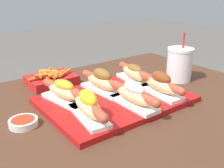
{
  "coord_description": "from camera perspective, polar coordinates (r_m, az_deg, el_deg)",
  "views": [
    {
      "loc": [
        -0.45,
        -0.6,
        1.06
      ],
      "look_at": [
        0.03,
        0.04,
        0.76
      ],
      "focal_mm": 42.0,
      "sensor_mm": 36.0,
      "label": 1
    }
  ],
  "objects": [
    {
      "name": "hot_dog_4",
      "position": [
        0.9,
        -2.16,
        0.56
      ],
      "size": [
        0.07,
        0.21,
        0.08
      ],
      "color": "white",
      "rests_on": "serving_tray"
    },
    {
      "name": "hot_dog_2",
      "position": [
        0.89,
        10.54,
        -0.07
      ],
      "size": [
        0.07,
        0.21,
        0.08
      ],
      "color": "white",
      "rests_on": "serving_tray"
    },
    {
      "name": "hot_dog_5",
      "position": [
        0.99,
        4.88,
        2.33
      ],
      "size": [
        0.09,
        0.21,
        0.07
      ],
      "color": "white",
      "rests_on": "serving_tray"
    },
    {
      "name": "serving_tray",
      "position": [
        0.87,
        0.79,
        -3.41
      ],
      "size": [
        0.46,
        0.33,
        0.02
      ],
      "color": "#B71414",
      "rests_on": "patio_table"
    },
    {
      "name": "sauce_bowl",
      "position": [
        0.77,
        -18.74,
        -7.88
      ],
      "size": [
        0.08,
        0.08,
        0.02
      ],
      "color": "silver",
      "rests_on": "patio_table"
    },
    {
      "name": "hot_dog_3",
      "position": [
        0.83,
        -10.35,
        -1.62
      ],
      "size": [
        0.09,
        0.21,
        0.07
      ],
      "color": "white",
      "rests_on": "serving_tray"
    },
    {
      "name": "hot_dog_0",
      "position": [
        0.72,
        -5.18,
        -4.77
      ],
      "size": [
        0.08,
        0.21,
        0.08
      ],
      "color": "white",
      "rests_on": "serving_tray"
    },
    {
      "name": "fries_basket",
      "position": [
        1.04,
        -13.05,
        1.03
      ],
      "size": [
        0.18,
        0.14,
        0.06
      ],
      "color": "red",
      "rests_on": "patio_table"
    },
    {
      "name": "drink_cup",
      "position": [
        1.08,
        14.47,
        4.19
      ],
      "size": [
        0.1,
        0.1,
        0.19
      ],
      "color": "white",
      "rests_on": "patio_table"
    },
    {
      "name": "hot_dog_1",
      "position": [
        0.79,
        4.78,
        -2.39
      ],
      "size": [
        0.06,
        0.21,
        0.08
      ],
      "color": "white",
      "rests_on": "serving_tray"
    }
  ]
}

